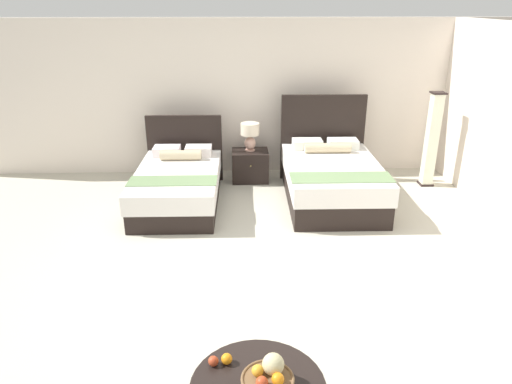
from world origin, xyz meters
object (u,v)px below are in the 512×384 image
Objects in this scene: bed_near_window at (179,183)px; bed_near_corner at (331,178)px; table_lamp at (250,134)px; loose_orange at (227,359)px; nightstand at (250,166)px; loose_apple at (213,361)px; floor_lamp_corner at (432,140)px; fruit_bowl at (268,379)px.

bed_near_window is 2.25m from bed_near_corner.
table_lamp is 5.92× the size of loose_orange.
nightstand is 8.36× the size of loose_apple.
bed_near_corner is at bearing -162.06° from floor_lamp_corner.
loose_orange is (0.09, 0.01, 0.00)m from loose_apple.
fruit_bowl is 0.36m from loose_orange.
bed_near_window is 3.98m from floor_lamp_corner.
bed_near_corner is 1.39× the size of floor_lamp_corner.
loose_apple is (-0.40, -4.80, 0.25)m from nightstand.
loose_orange is (-0.31, -4.80, -0.28)m from table_lamp.
floor_lamp_corner is (3.16, 4.45, 0.24)m from loose_orange.
loose_apple is at bearing -111.85° from bed_near_corner.
bed_near_window is 3.47× the size of nightstand.
nightstand is at bearing 89.51° from fruit_bowl.
bed_near_corner is 29.24× the size of loose_apple.
nightstand is at bearing 85.19° from loose_apple.
bed_near_corner is 1.81m from floor_lamp_corner.
floor_lamp_corner is at bearing 54.65° from loose_orange.
floor_lamp_corner reaches higher than nightstand.
bed_near_corner reaches higher than loose_orange.
fruit_bowl is 0.23× the size of floor_lamp_corner.
floor_lamp_corner is at bearing 58.37° from fruit_bowl.
loose_apple is at bearing -94.81° from nightstand.
bed_near_corner is 4.55× the size of table_lamp.
fruit_bowl is 5.51m from floor_lamp_corner.
bed_near_window is at bearing 99.74° from loose_apple.
loose_apple is (-0.40, -4.82, -0.28)m from table_lamp.
bed_near_window is 0.99× the size of bed_near_corner.
table_lamp is (-1.17, 0.89, 0.44)m from bed_near_corner.
bed_near_window is 3.99m from loose_orange.
table_lamp reaches higher than loose_orange.
nightstand is at bearing 173.35° from floor_lamp_corner.
bed_near_corner is at bearing 73.70° from fruit_bowl.
loose_orange is at bearing 8.37° from loose_apple.
floor_lamp_corner reaches higher than table_lamp.
floor_lamp_corner reaches higher than bed_near_window.
table_lamp is at bearing 90.00° from nightstand.
fruit_bowl is (-1.21, -4.15, 0.20)m from bed_near_corner.
nightstand is 5.03m from fruit_bowl.
bed_near_corner is 4.23m from loose_apple.
fruit_bowl is at bearing -106.30° from bed_near_corner.
fruit_bowl is (-0.04, -5.04, -0.24)m from table_lamp.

